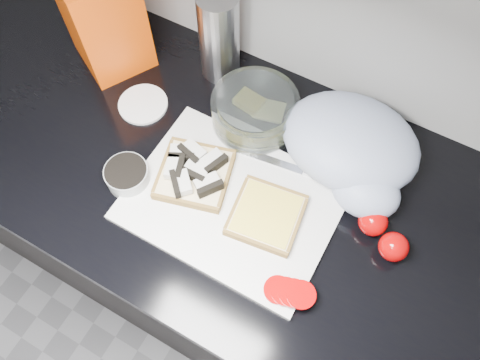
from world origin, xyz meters
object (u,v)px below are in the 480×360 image
cutting_board (233,202)px  bread_bag (103,16)px  glass_bowl (255,112)px  steel_canister (219,37)px

cutting_board → bread_bag: bread_bag is taller
cutting_board → glass_bowl: (-0.06, 0.19, 0.03)m
cutting_board → steel_canister: 0.36m
cutting_board → glass_bowl: glass_bowl is taller
bread_bag → steel_canister: bread_bag is taller
glass_bowl → steel_canister: 0.18m
glass_bowl → steel_canister: size_ratio=0.88×
steel_canister → glass_bowl: bearing=-33.6°
glass_bowl → steel_canister: (-0.14, 0.09, 0.07)m
cutting_board → bread_bag: bearing=155.1°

